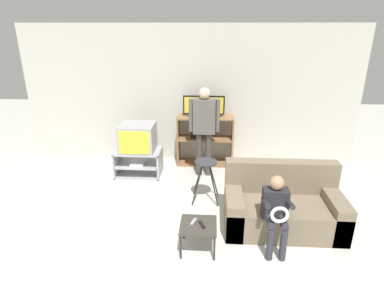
{
  "coord_description": "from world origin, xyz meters",
  "views": [
    {
      "loc": [
        0.44,
        -2.23,
        2.56
      ],
      "look_at": [
        0.16,
        2.1,
        0.9
      ],
      "focal_mm": 30.0,
      "sensor_mm": 36.0,
      "label": 1
    }
  ],
  "objects": [
    {
      "name": "remote_control_white",
      "position": [
        0.25,
        1.04,
        0.35
      ],
      "size": [
        0.08,
        0.15,
        0.02
      ],
      "primitive_type": "cube",
      "rotation": [
        0.0,
        0.0,
        -0.34
      ],
      "color": "gray",
      "rests_on": "snack_table"
    },
    {
      "name": "snack_table",
      "position": [
        0.31,
        0.99,
        0.3
      ],
      "size": [
        0.44,
        0.44,
        0.34
      ],
      "color": "#38332D",
      "rests_on": "ground_plane"
    },
    {
      "name": "person_standing_adult",
      "position": [
        0.31,
        3.09,
        0.96
      ],
      "size": [
        0.53,
        0.2,
        1.59
      ],
      "color": "#3D3833",
      "rests_on": "ground_plane"
    },
    {
      "name": "television_main",
      "position": [
        -0.86,
        3.05,
        0.7
      ],
      "size": [
        0.6,
        0.56,
        0.49
      ],
      "color": "#9E9EA3",
      "rests_on": "tv_stand"
    },
    {
      "name": "tv_stand",
      "position": [
        -0.87,
        3.04,
        0.23
      ],
      "size": [
        0.81,
        0.56,
        0.46
      ],
      "color": "#A8A8AD",
      "rests_on": "ground_plane"
    },
    {
      "name": "wall_back",
      "position": [
        0.0,
        3.85,
        1.3
      ],
      "size": [
        6.4,
        0.06,
        2.6
      ],
      "color": "beige",
      "rests_on": "ground_plane"
    },
    {
      "name": "person_seated_child",
      "position": [
        1.21,
        1.08,
        0.55
      ],
      "size": [
        0.33,
        0.43,
        0.93
      ],
      "color": "#2D2D38",
      "rests_on": "ground_plane"
    },
    {
      "name": "couch",
      "position": [
        1.41,
        1.57,
        0.28
      ],
      "size": [
        1.52,
        0.82,
        0.84
      ],
      "color": "#756651",
      "rests_on": "ground_plane"
    },
    {
      "name": "media_shelf",
      "position": [
        0.32,
        3.59,
        0.49
      ],
      "size": [
        1.07,
        0.38,
        0.96
      ],
      "color": "#8E6642",
      "rests_on": "ground_plane"
    },
    {
      "name": "folding_stool",
      "position": [
        0.36,
        2.17,
        0.53
      ],
      "size": [
        0.41,
        0.38,
        0.66
      ],
      "color": "black",
      "rests_on": "ground_plane"
    },
    {
      "name": "remote_control_black",
      "position": [
        0.35,
        0.99,
        0.35
      ],
      "size": [
        0.09,
        0.15,
        0.02
      ],
      "primitive_type": "cube",
      "rotation": [
        0.0,
        0.0,
        0.4
      ],
      "color": "black",
      "rests_on": "snack_table"
    },
    {
      "name": "television_flat",
      "position": [
        0.28,
        3.59,
        1.14
      ],
      "size": [
        0.77,
        0.2,
        0.39
      ],
      "color": "black",
      "rests_on": "media_shelf"
    }
  ]
}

